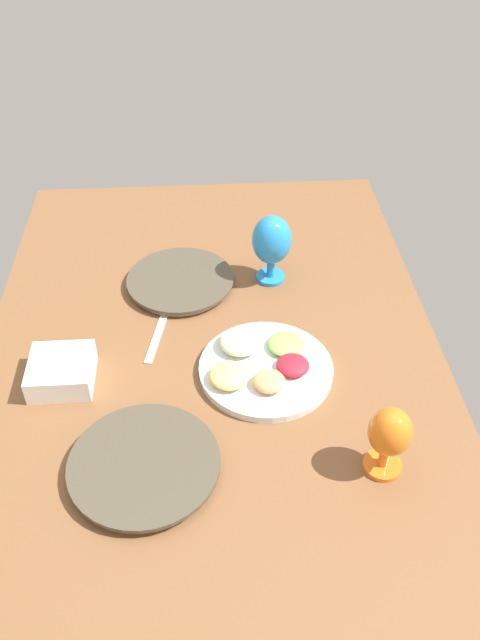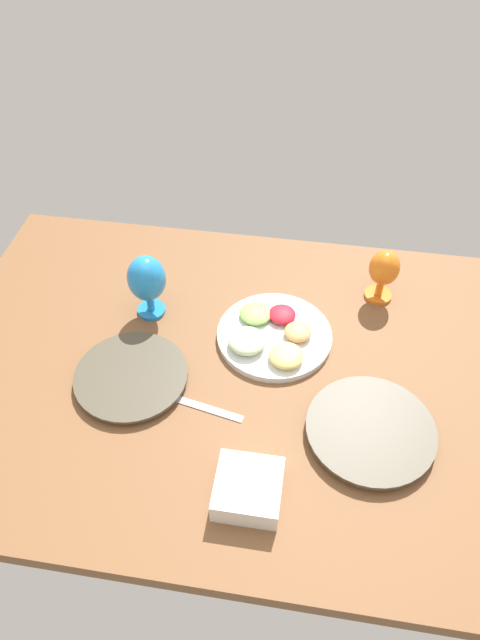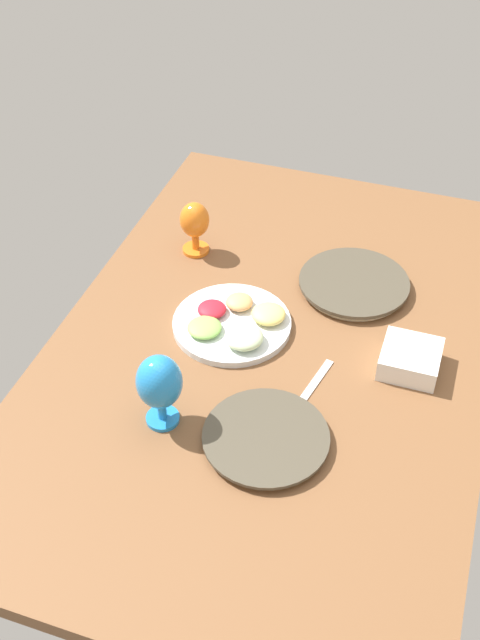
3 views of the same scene
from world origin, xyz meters
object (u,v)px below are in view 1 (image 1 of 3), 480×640
(dinner_plate_left, at_px, (180,281))
(dinner_plate_right, at_px, (144,466))
(hurricane_glass_orange, at_px, (389,435))
(square_bowl_white, at_px, (61,370))
(fruit_platter, at_px, (262,365))
(hurricane_glass_blue, at_px, (272,242))

(dinner_plate_left, bearing_deg, dinner_plate_right, -6.56)
(hurricane_glass_orange, distance_m, square_bowl_white, 0.69)
(square_bowl_white, bearing_deg, fruit_platter, 90.14)
(fruit_platter, relative_size, square_bowl_white, 2.19)
(hurricane_glass_orange, xyz_separation_m, hurricane_glass_blue, (-0.60, -0.15, 0.02))
(fruit_platter, relative_size, hurricane_glass_orange, 1.91)
(dinner_plate_left, xyz_separation_m, fruit_platter, (0.32, 0.18, 0.01))
(fruit_platter, height_order, square_bowl_white, square_bowl_white)
(dinner_plate_right, height_order, fruit_platter, fruit_platter)
(dinner_plate_right, xyz_separation_m, hurricane_glass_orange, (0.02, 0.45, 0.08))
(dinner_plate_right, xyz_separation_m, fruit_platter, (-0.25, 0.25, 0.00))
(dinner_plate_left, xyz_separation_m, hurricane_glass_blue, (-0.01, 0.23, 0.10))
(dinner_plate_left, bearing_deg, square_bowl_white, -38.14)
(dinner_plate_left, distance_m, fruit_platter, 0.37)
(hurricane_glass_orange, distance_m, hurricane_glass_blue, 0.62)
(hurricane_glass_blue, height_order, square_bowl_white, hurricane_glass_blue)
(hurricane_glass_blue, bearing_deg, square_bowl_white, -55.47)
(fruit_platter, bearing_deg, square_bowl_white, -89.86)
(square_bowl_white, bearing_deg, dinner_plate_right, 37.08)
(dinner_plate_right, xyz_separation_m, hurricane_glass_blue, (-0.58, 0.30, 0.10))
(dinner_plate_right, bearing_deg, hurricane_glass_orange, 87.30)
(dinner_plate_right, height_order, hurricane_glass_orange, hurricane_glass_orange)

